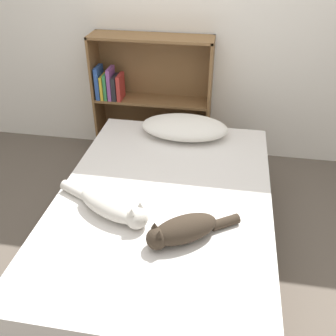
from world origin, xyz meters
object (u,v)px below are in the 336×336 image
Objects in this scene: bed at (164,224)px; cat_dark at (183,230)px; pillow at (184,127)px; bookshelf at (148,96)px; cat_light at (113,206)px.

cat_dark is at bearing -65.30° from bed.
pillow is (0.02, 0.75, 0.30)m from bed.
pillow is 0.62m from bookshelf.
pillow is 1.00m from cat_light.
cat_dark reaches higher than bed.
pillow is at bearing -116.16° from cat_dark.
cat_dark is 0.44× the size of bookshelf.
bookshelf is at bearing 128.38° from pillow.
bed is at bearing 67.31° from cat_light.
bed is 0.81m from pillow.
bookshelf is (-0.11, 1.45, 0.04)m from cat_light.
cat_light is at bearing -105.53° from pillow.
cat_light is (-0.27, -0.97, -0.01)m from pillow.
bed is 4.07× the size of cat_dark.
bed is 3.22× the size of cat_light.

